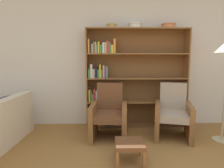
# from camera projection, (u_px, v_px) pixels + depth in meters

# --- Properties ---
(wall_back) EXTENTS (12.00, 0.06, 2.75)m
(wall_back) POSITION_uv_depth(u_px,v_px,m) (135.00, 61.00, 4.27)
(wall_back) COLOR silver
(wall_back) RESTS_ON ground
(bookshelf) EXTENTS (2.07, 0.30, 2.03)m
(bookshelf) POSITION_uv_depth(u_px,v_px,m) (128.00, 78.00, 4.15)
(bookshelf) COLOR brown
(bookshelf) RESTS_ON ground
(bowl_terracotta) EXTENTS (0.20, 0.20, 0.08)m
(bowl_terracotta) POSITION_uv_depth(u_px,v_px,m) (112.00, 26.00, 3.97)
(bowl_terracotta) COLOR tan
(bowl_terracotta) RESTS_ON bookshelf
(bowl_brass) EXTENTS (0.28, 0.28, 0.09)m
(bowl_brass) POSITION_uv_depth(u_px,v_px,m) (135.00, 25.00, 3.98)
(bowl_brass) COLOR silver
(bowl_brass) RESTS_ON bookshelf
(bowl_copper) EXTENTS (0.30, 0.30, 0.09)m
(bowl_copper) POSITION_uv_depth(u_px,v_px,m) (168.00, 26.00, 3.99)
(bowl_copper) COLOR #C67547
(bowl_copper) RESTS_ON bookshelf
(armchair_leather) EXTENTS (0.69, 0.73, 0.98)m
(armchair_leather) POSITION_uv_depth(u_px,v_px,m) (109.00, 115.00, 3.64)
(armchair_leather) COLOR brown
(armchair_leather) RESTS_ON ground
(armchair_cushioned) EXTENTS (0.79, 0.82, 0.98)m
(armchair_cushioned) POSITION_uv_depth(u_px,v_px,m) (173.00, 114.00, 3.66)
(armchair_cushioned) COLOR brown
(armchair_cushioned) RESTS_ON ground
(footstool) EXTENTS (0.39, 0.39, 0.30)m
(footstool) POSITION_uv_depth(u_px,v_px,m) (130.00, 145.00, 2.78)
(footstool) COLOR brown
(footstool) RESTS_ON ground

